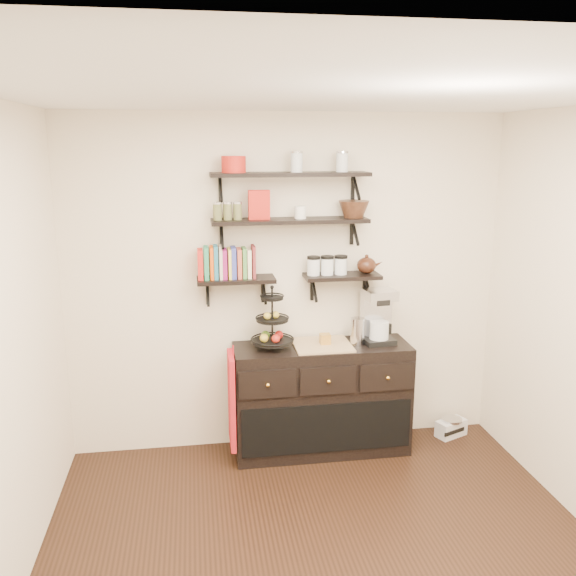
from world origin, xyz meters
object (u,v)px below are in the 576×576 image
Objects in this scene: fruit_stand at (273,328)px; coffee_maker at (378,317)px; sideboard at (321,398)px; radio at (451,427)px.

coffee_maker is at bearing 1.79° from fruit_stand.
coffee_maker is (0.46, 0.03, 0.66)m from sideboard.
sideboard is 0.73m from fruit_stand.
coffee_maker is at bearing 159.39° from radio.
fruit_stand is at bearing 179.52° from sideboard.
coffee_maker is at bearing 3.75° from sideboard.
radio is (1.55, 0.06, -0.99)m from fruit_stand.
radio is at bearing 3.09° from sideboard.
radio is at bearing 2.18° from fruit_stand.
radio is (1.16, 0.06, -0.37)m from sideboard.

